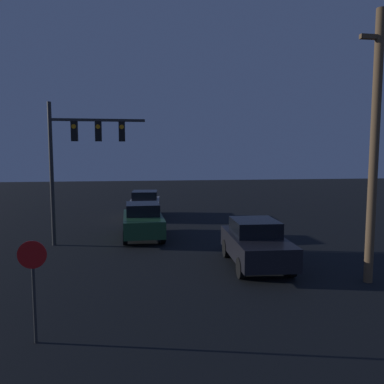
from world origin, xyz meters
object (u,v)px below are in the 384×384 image
object	(u,v)px
car_far	(145,204)
utility_pole	(374,146)
car_mid	(143,221)
car_near	(256,243)
stop_sign	(33,274)
traffic_signal_mast	(78,149)

from	to	relation	value
car_far	utility_pole	distance (m)	16.02
car_far	car_mid	bearing A→B (deg)	92.15
car_near	car_far	xyz separation A→B (m)	(-3.95, 11.67, 0.00)
car_mid	utility_pole	world-z (taller)	utility_pole
car_mid	stop_sign	bearing A→B (deg)	74.63
car_near	traffic_signal_mast	distance (m)	9.02
traffic_signal_mast	car_near	bearing A→B (deg)	-31.89
car_near	car_mid	world-z (taller)	same
stop_sign	traffic_signal_mast	bearing A→B (deg)	92.47
traffic_signal_mast	utility_pole	xyz separation A→B (m)	(10.16, -6.63, 0.02)
car_far	utility_pole	size ratio (longest dim) A/B	0.51
car_mid	utility_pole	xyz separation A→B (m)	(7.27, -7.63, 3.58)
car_mid	stop_sign	size ratio (longest dim) A/B	1.86
stop_sign	utility_pole	xyz separation A→B (m)	(9.76, 2.67, 2.86)
car_mid	traffic_signal_mast	distance (m)	4.69
car_near	stop_sign	distance (m)	8.29
car_near	stop_sign	world-z (taller)	stop_sign
car_mid	car_far	size ratio (longest dim) A/B	0.99
stop_sign	car_mid	bearing A→B (deg)	76.41
car_near	car_far	distance (m)	12.32
car_near	traffic_signal_mast	world-z (taller)	traffic_signal_mast
stop_sign	utility_pole	world-z (taller)	utility_pole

